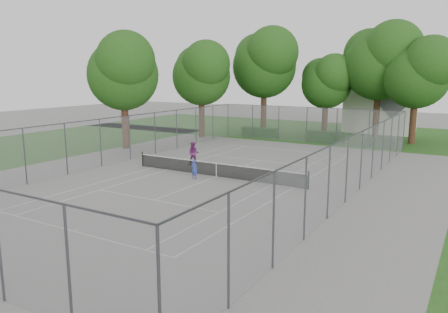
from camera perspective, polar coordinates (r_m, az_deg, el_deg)
The scene contains 18 objects.
ground at distance 29.03m, azimuth -1.01°, elevation -2.64°, with size 120.00×120.00×0.00m, color slate.
grass_far at distance 52.61m, azimuth 14.06°, elevation 3.09°, with size 60.00×20.00×0.00m, color #214E16.
grass_left at distance 44.50m, azimuth -25.89°, elevation 0.98°, with size 16.00×40.00×0.00m, color #214E16.
court_markings at distance 29.03m, azimuth -1.01°, elevation -2.63°, with size 11.03×23.83×0.01m.
tennis_net at distance 28.92m, azimuth -1.01°, elevation -1.66°, with size 12.87×0.10×1.10m.
perimeter_fence at distance 28.66m, azimuth -1.02°, elevation 0.88°, with size 18.08×34.08×3.52m.
tree_far_left at distance 50.55m, azimuth 5.37°, elevation 12.35°, with size 8.27×7.55×11.88m.
tree_far_midleft at distance 49.20m, azimuth 13.30°, elevation 9.72°, with size 6.16×5.62×8.85m.
tree_far_midright at distance 48.32m, azimuth 19.81°, elevation 11.91°, with size 8.32×7.60×11.96m.
tree_far_right at distance 45.95m, azimuth 24.01°, elevation 10.23°, with size 7.12×6.50×10.24m.
tree_side_back at distance 46.87m, azimuth -2.95°, elevation 11.05°, with size 7.06×6.45×10.16m.
tree_side_front at distance 40.40m, azimuth -13.04°, elevation 11.08°, with size 7.23×6.60×10.40m.
hedge_left at distance 47.86m, azimuth 4.64°, elevation 3.22°, with size 3.82×1.15×0.95m, color #194014.
hedge_mid at distance 44.59m, azimuth 13.19°, elevation 2.52°, with size 3.55×1.01×1.11m, color #194014.
hedge_right at distance 43.28m, azimuth 19.82°, elevation 1.72°, with size 2.73×1.00×0.82m, color #194014.
house at distance 54.23m, azimuth 19.83°, elevation 6.92°, with size 7.37×5.72×9.18m.
girl_player at distance 28.41m, azimuth -3.89°, elevation -1.65°, with size 0.47×0.31×1.28m, color #3044B7.
woman_player at distance 32.61m, azimuth -4.02°, elevation 0.39°, with size 0.85×0.66×1.75m, color #6F2567.
Camera 1 is at (14.86, -24.02, 6.73)m, focal length 35.00 mm.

